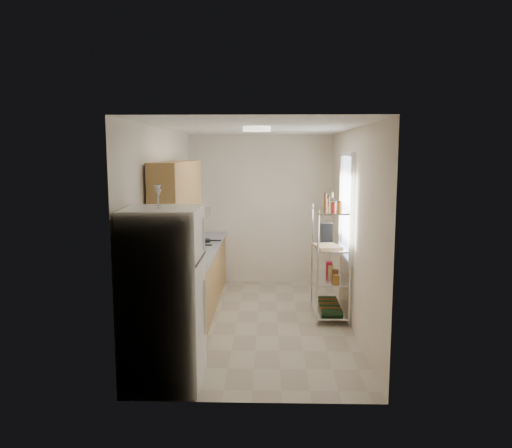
{
  "coord_description": "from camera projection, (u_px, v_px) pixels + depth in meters",
  "views": [
    {
      "loc": [
        0.15,
        -6.51,
        2.27
      ],
      "look_at": [
        -0.02,
        0.25,
        1.32
      ],
      "focal_mm": 35.0,
      "sensor_mm": 36.0,
      "label": 1
    }
  ],
  "objects": [
    {
      "name": "room",
      "position": [
        257.0,
        228.0,
        6.58
      ],
      "size": [
        2.52,
        4.42,
        2.62
      ],
      "color": "#B4AA92",
      "rests_on": "ground"
    },
    {
      "name": "counter_run",
      "position": [
        194.0,
        281.0,
        7.16
      ],
      "size": [
        0.63,
        3.51,
        0.9
      ],
      "color": "tan",
      "rests_on": "ground"
    },
    {
      "name": "upper_cabinets",
      "position": [
        178.0,
        189.0,
        6.64
      ],
      "size": [
        0.33,
        2.2,
        0.72
      ],
      "primitive_type": "cube",
      "color": "tan",
      "rests_on": "room"
    },
    {
      "name": "range_hood",
      "position": [
        192.0,
        213.0,
        7.49
      ],
      "size": [
        0.5,
        0.6,
        0.12
      ],
      "primitive_type": "cube",
      "color": "#B7BABC",
      "rests_on": "room"
    },
    {
      "name": "window",
      "position": [
        347.0,
        207.0,
        6.86
      ],
      "size": [
        0.06,
        1.0,
        1.46
      ],
      "primitive_type": "cube",
      "color": "white",
      "rests_on": "room"
    },
    {
      "name": "bakers_rack",
      "position": [
        330.0,
        239.0,
        6.88
      ],
      "size": [
        0.45,
        0.9,
        1.73
      ],
      "color": "silver",
      "rests_on": "ground"
    },
    {
      "name": "ceiling_dome",
      "position": [
        257.0,
        129.0,
        6.11
      ],
      "size": [
        0.34,
        0.34,
        0.05
      ],
      "primitive_type": "cylinder",
      "color": "white",
      "rests_on": "room"
    },
    {
      "name": "refrigerator",
      "position": [
        164.0,
        297.0,
        4.88
      ],
      "size": [
        0.72,
        0.72,
        1.76
      ],
      "primitive_type": "cube",
      "color": "white",
      "rests_on": "ground"
    },
    {
      "name": "wine_glass_a",
      "position": [
        158.0,
        195.0,
        4.91
      ],
      "size": [
        0.07,
        0.07,
        0.21
      ],
      "primitive_type": null,
      "color": "silver",
      "rests_on": "refrigerator"
    },
    {
      "name": "wine_glass_b",
      "position": [
        159.0,
        199.0,
        4.7
      ],
      "size": [
        0.07,
        0.07,
        0.18
      ],
      "primitive_type": null,
      "color": "silver",
      "rests_on": "refrigerator"
    },
    {
      "name": "rice_cooker",
      "position": [
        186.0,
        247.0,
        6.87
      ],
      "size": [
        0.24,
        0.24,
        0.2
      ],
      "primitive_type": "cylinder",
      "color": "silver",
      "rests_on": "counter_run"
    },
    {
      "name": "frying_pan_large",
      "position": [
        194.0,
        245.0,
        7.46
      ],
      "size": [
        0.29,
        0.29,
        0.04
      ],
      "primitive_type": "cylinder",
      "rotation": [
        0.0,
        0.0,
        -0.2
      ],
      "color": "black",
      "rests_on": "counter_run"
    },
    {
      "name": "frying_pan_small",
      "position": [
        204.0,
        241.0,
        7.8
      ],
      "size": [
        0.23,
        0.23,
        0.05
      ],
      "primitive_type": "cylinder",
      "rotation": [
        0.0,
        0.0,
        0.03
      ],
      "color": "black",
      "rests_on": "counter_run"
    },
    {
      "name": "cutting_board",
      "position": [
        327.0,
        246.0,
        6.77
      ],
      "size": [
        0.39,
        0.46,
        0.03
      ],
      "primitive_type": "cube",
      "rotation": [
        0.0,
        0.0,
        0.23
      ],
      "color": "tan",
      "rests_on": "bakers_rack"
    },
    {
      "name": "espresso_machine",
      "position": [
        326.0,
        231.0,
        7.2
      ],
      "size": [
        0.18,
        0.26,
        0.3
      ],
      "primitive_type": "cube",
      "rotation": [
        0.0,
        0.0,
        -0.02
      ],
      "color": "black",
      "rests_on": "bakers_rack"
    },
    {
      "name": "storage_bag",
      "position": [
        329.0,
        267.0,
        7.27
      ],
      "size": [
        0.11,
        0.14,
        0.15
      ],
      "primitive_type": "cube",
      "rotation": [
        0.0,
        0.0,
        -0.13
      ],
      "color": "#AB1528",
      "rests_on": "bakers_rack"
    }
  ]
}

